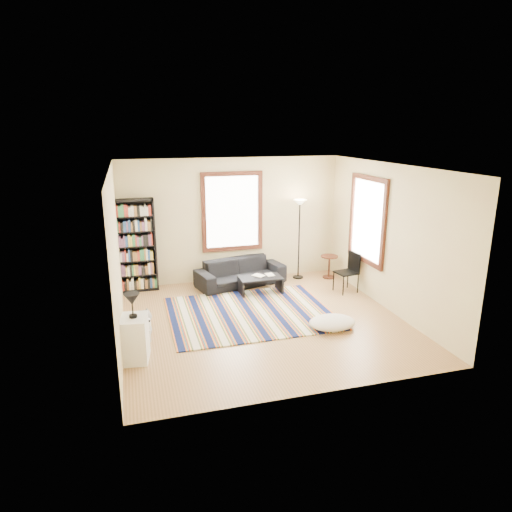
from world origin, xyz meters
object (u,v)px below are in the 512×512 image
object	(u,v)px
side_table	(329,267)
dog	(140,323)
floor_lamp	(299,240)
white_cabinet	(135,339)
folding_chair	(346,273)
floor_cushion	(332,322)
sofa	(241,272)
bookshelf	(135,246)
coffee_table	(260,285)

from	to	relation	value
side_table	dog	xyz separation A→B (m)	(-4.40, -2.14, 0.02)
floor_lamp	dog	size ratio (longest dim) A/B	3.20
white_cabinet	folding_chair	bearing A→B (deg)	31.14
floor_lamp	side_table	xyz separation A→B (m)	(0.70, -0.20, -0.66)
floor_lamp	white_cabinet	size ratio (longest dim) A/B	2.66
floor_cushion	floor_lamp	xyz separation A→B (m)	(0.42, 2.80, 0.82)
floor_lamp	white_cabinet	xyz separation A→B (m)	(-3.80, -3.03, -0.58)
sofa	bookshelf	size ratio (longest dim) A/B	0.99
sofa	side_table	world-z (taller)	sofa
dog	floor_cushion	bearing A→B (deg)	-31.05
sofa	bookshelf	distance (m)	2.38
side_table	white_cabinet	distance (m)	5.32
folding_chair	dog	bearing A→B (deg)	-174.61
dog	floor_lamp	bearing A→B (deg)	9.18
floor_lamp	dog	world-z (taller)	floor_lamp
sofa	coffee_table	xyz separation A→B (m)	(0.28, -0.63, -0.11)
coffee_table	white_cabinet	distance (m)	3.51
sofa	folding_chair	xyz separation A→B (m)	(2.07, -1.06, 0.14)
side_table	dog	world-z (taller)	dog
sofa	coffee_table	bearing A→B (deg)	-79.78
floor_lamp	white_cabinet	world-z (taller)	floor_lamp
floor_cushion	side_table	world-z (taller)	side_table
bookshelf	floor_lamp	bearing A→B (deg)	-2.64
bookshelf	coffee_table	world-z (taller)	bookshelf
folding_chair	coffee_table	bearing A→B (deg)	156.85
floor_cushion	folding_chair	xyz separation A→B (m)	(1.07, 1.63, 0.32)
bookshelf	folding_chair	xyz separation A→B (m)	(4.33, -1.33, -0.57)
coffee_table	dog	size ratio (longest dim) A/B	1.55
sofa	floor_cushion	bearing A→B (deg)	-83.09
side_table	folding_chair	xyz separation A→B (m)	(-0.05, -0.96, 0.16)
coffee_table	bookshelf	bearing A→B (deg)	160.36
dog	sofa	bearing A→B (deg)	21.41
coffee_table	folding_chair	xyz separation A→B (m)	(1.79, -0.43, 0.25)
bookshelf	white_cabinet	size ratio (longest dim) A/B	2.86
floor_cushion	white_cabinet	xyz separation A→B (m)	(-3.38, -0.23, 0.24)
bookshelf	floor_cushion	bearing A→B (deg)	-42.32
floor_cushion	dog	distance (m)	3.32
sofa	white_cabinet	xyz separation A→B (m)	(-2.38, -2.93, 0.06)
floor_cushion	folding_chair	world-z (taller)	folding_chair
sofa	floor_lamp	bearing A→B (deg)	-9.46
floor_lamp	sofa	bearing A→B (deg)	-175.99
coffee_table	dog	world-z (taller)	dog
coffee_table	white_cabinet	world-z (taller)	white_cabinet
bookshelf	dog	bearing A→B (deg)	-90.48
floor_cushion	white_cabinet	size ratio (longest dim) A/B	1.21
side_table	white_cabinet	xyz separation A→B (m)	(-4.50, -2.83, 0.08)
floor_cushion	floor_lamp	distance (m)	2.95
floor_cushion	dog	size ratio (longest dim) A/B	1.46
white_cabinet	floor_cushion	bearing A→B (deg)	12.31
floor_cushion	coffee_table	bearing A→B (deg)	109.32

